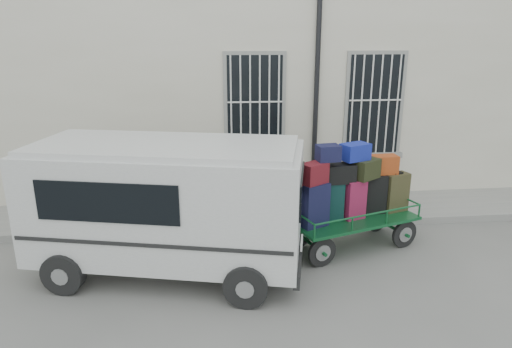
% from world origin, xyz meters
% --- Properties ---
extents(ground, '(80.00, 80.00, 0.00)m').
position_xyz_m(ground, '(0.00, 0.00, 0.00)').
color(ground, '#62615D').
rests_on(ground, ground).
extents(building, '(24.00, 5.15, 6.00)m').
position_xyz_m(building, '(0.00, 5.50, 3.00)').
color(building, beige).
rests_on(building, ground).
extents(sidewalk, '(24.00, 1.70, 0.15)m').
position_xyz_m(sidewalk, '(0.00, 2.20, 0.07)').
color(sidewalk, gray).
rests_on(sidewalk, ground).
extents(luggage_cart, '(2.73, 1.71, 1.98)m').
position_xyz_m(luggage_cart, '(1.08, 0.50, 1.00)').
color(luggage_cart, black).
rests_on(luggage_cart, ground).
extents(van, '(4.60, 2.75, 2.17)m').
position_xyz_m(van, '(-2.11, -0.03, 1.24)').
color(van, silver).
rests_on(van, ground).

